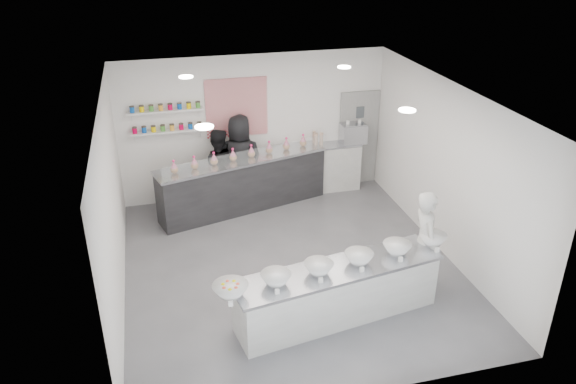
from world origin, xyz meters
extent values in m
plane|color=#515156|center=(0.00, 0.00, 0.00)|extent=(6.00, 6.00, 0.00)
plane|color=white|center=(0.00, 0.00, 3.00)|extent=(6.00, 6.00, 0.00)
plane|color=white|center=(0.00, 3.00, 1.50)|extent=(5.50, 0.00, 5.50)
plane|color=white|center=(-2.75, 0.00, 1.50)|extent=(0.00, 6.00, 6.00)
plane|color=white|center=(2.75, 0.00, 1.50)|extent=(0.00, 6.00, 6.00)
cube|color=gray|center=(2.30, 2.97, 1.05)|extent=(0.88, 0.04, 2.10)
cube|color=#AF1122|center=(-0.35, 2.98, 1.95)|extent=(1.25, 0.03, 1.20)
cube|color=silver|center=(-1.75, 2.90, 1.60)|extent=(1.45, 0.22, 0.04)
cube|color=silver|center=(-1.75, 2.90, 2.02)|extent=(1.45, 0.22, 0.04)
cylinder|color=white|center=(-1.40, -1.00, 2.98)|extent=(0.24, 0.24, 0.02)
cylinder|color=white|center=(1.40, -1.00, 2.98)|extent=(0.24, 0.24, 0.02)
cylinder|color=white|center=(-1.40, 1.60, 2.98)|extent=(0.24, 0.24, 0.02)
cylinder|color=white|center=(1.40, 1.60, 2.98)|extent=(0.24, 0.24, 0.02)
cube|color=#AEAEAA|center=(0.33, -1.47, 0.43)|extent=(3.22, 1.22, 0.86)
cube|color=black|center=(-0.38, 2.33, 0.55)|extent=(3.57, 1.56, 1.09)
cube|color=white|center=(-0.30, 2.04, 1.24)|extent=(3.35, 0.94, 0.30)
cube|color=#AEAEAA|center=(1.55, 2.78, 0.52)|extent=(1.40, 0.45, 1.04)
cube|color=#93969E|center=(2.10, 2.78, 1.25)|extent=(0.53, 0.37, 0.41)
imported|color=beige|center=(1.87, -1.08, 0.85)|extent=(0.46, 0.66, 1.70)
imported|color=black|center=(-0.84, 2.60, 0.83)|extent=(0.90, 0.76, 1.66)
imported|color=black|center=(-0.38, 2.60, 0.95)|extent=(1.06, 0.83, 1.91)
camera|label=1|loc=(-2.04, -7.82, 5.34)|focal=35.00mm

